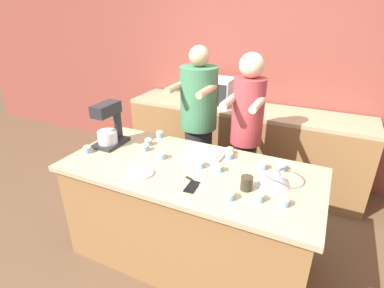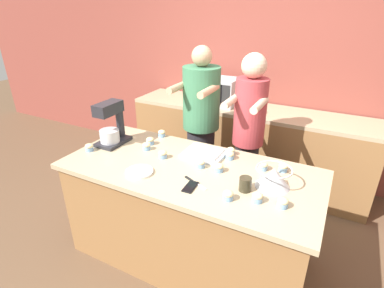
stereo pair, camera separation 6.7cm
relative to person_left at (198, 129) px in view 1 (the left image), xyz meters
The scene contains 28 objects.
ground_plane 1.18m from the person_left, 70.54° to the right, with size 16.00×16.00×0.00m, color brown.
back_wall 1.20m from the person_left, 76.23° to the left, with size 10.00×0.06×2.70m.
island_counter 0.90m from the person_left, 70.54° to the right, with size 1.99×0.92×0.88m.
back_counter 0.87m from the person_left, 70.00° to the left, with size 2.80×0.60×0.93m.
person_left is the anchor object (origin of this frame).
person_right 0.49m from the person_left, ahead, with size 0.31×0.48×1.66m.
stand_mixer 0.88m from the person_left, 129.74° to the right, with size 0.20×0.30×0.38m.
mixing_bowl 1.14m from the person_left, 38.55° to the right, with size 0.25×0.25×0.14m.
baking_tray 0.57m from the person_left, 60.92° to the right, with size 0.33×0.28×0.04m.
microwave_oven 0.76m from the person_left, 99.48° to the left, with size 0.44×0.34×0.31m.
cell_phone 1.06m from the person_left, 67.94° to the right, with size 0.08×0.15×0.01m.
drinking_glass 1.12m from the person_left, 48.77° to the right, with size 0.08×0.08×0.10m.
small_plate 0.99m from the person_left, 91.66° to the right, with size 0.21×0.21×0.02m.
knife 1.00m from the person_left, 66.81° to the right, with size 0.21×0.10×0.01m.
cupcake_0 1.26m from the person_left, 47.65° to the right, with size 0.07×0.07×0.07m.
cupcake_1 0.70m from the person_left, 90.23° to the right, with size 0.07×0.07×0.07m.
cupcake_2 1.36m from the person_left, 42.34° to the right, with size 0.07×0.07×0.07m.
cupcake_3 1.03m from the person_left, 27.29° to the right, with size 0.07×0.07×0.07m.
cupcake_4 0.61m from the person_left, 40.22° to the right, with size 0.07×0.07×0.07m.
cupcake_5 1.08m from the person_left, 125.46° to the right, with size 0.07×0.07×0.07m.
cupcake_6 0.59m from the person_left, 114.71° to the right, with size 0.07×0.07×0.07m.
cupcake_7 1.21m from the person_left, 55.76° to the right, with size 0.07×0.07×0.07m.
cupcake_8 0.68m from the person_left, 43.87° to the right, with size 0.07×0.07×0.07m.
cupcake_9 0.93m from the person_left, 33.73° to the right, with size 0.07×0.07×0.07m.
cupcake_10 0.85m from the person_left, 54.95° to the right, with size 0.07×0.07×0.07m.
cupcake_11 0.78m from the person_left, 64.26° to the right, with size 0.07×0.07×0.07m.
cupcake_12 0.67m from the person_left, 108.14° to the right, with size 0.07×0.07×0.07m.
cupcake_13 0.42m from the person_left, 125.86° to the right, with size 0.07×0.07×0.07m.
Camera 1 is at (0.88, -1.80, 2.02)m, focal length 28.00 mm.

